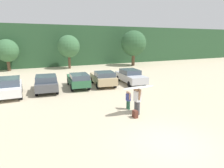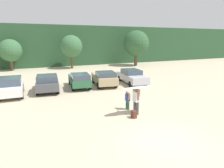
% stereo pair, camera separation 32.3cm
% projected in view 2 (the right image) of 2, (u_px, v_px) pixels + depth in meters
% --- Properties ---
extents(ground_plane, '(120.00, 120.00, 0.00)m').
position_uv_depth(ground_plane, '(166.00, 143.00, 8.90)').
color(ground_plane, '#C1B293').
extents(hillside_ridge, '(108.00, 12.00, 7.07)m').
position_uv_depth(hillside_ridge, '(56.00, 45.00, 38.54)').
color(hillside_ridge, '#284C2D').
rests_on(hillside_ridge, ground_plane).
extents(tree_far_left, '(3.33, 3.33, 4.70)m').
position_uv_depth(tree_far_left, '(10.00, 51.00, 28.88)').
color(tree_far_left, brown).
rests_on(tree_far_left, ground_plane).
extents(tree_center, '(3.52, 3.52, 5.33)m').
position_uv_depth(tree_center, '(71.00, 46.00, 31.07)').
color(tree_center, brown).
rests_on(tree_center, ground_plane).
extents(tree_far_right, '(4.47, 4.47, 6.21)m').
position_uv_depth(tree_far_right, '(136.00, 43.00, 34.40)').
color(tree_far_right, brown).
rests_on(tree_far_right, ground_plane).
extents(parked_car_white, '(2.00, 4.04, 1.57)m').
position_uv_depth(parked_car_white, '(10.00, 86.00, 16.14)').
color(parked_car_white, white).
rests_on(parked_car_white, ground_plane).
extents(parked_car_dark_gray, '(2.30, 4.36, 1.53)m').
position_uv_depth(parked_car_dark_gray, '(47.00, 82.00, 17.66)').
color(parked_car_dark_gray, '#4C4F54').
rests_on(parked_car_dark_gray, ground_plane).
extents(parked_car_forest_green, '(2.16, 4.27, 1.47)m').
position_uv_depth(parked_car_forest_green, '(79.00, 80.00, 18.97)').
color(parked_car_forest_green, '#2D6642').
rests_on(parked_car_forest_green, ground_plane).
extents(parked_car_tan, '(2.47, 4.37, 1.52)m').
position_uv_depth(parked_car_tan, '(104.00, 78.00, 19.81)').
color(parked_car_tan, tan).
rests_on(parked_car_tan, ground_plane).
extents(parked_car_silver, '(2.27, 4.91, 1.48)m').
position_uv_depth(parked_car_silver, '(132.00, 76.00, 20.88)').
color(parked_car_silver, silver).
rests_on(parked_car_silver, ground_plane).
extents(person_adult, '(0.33, 0.81, 1.74)m').
position_uv_depth(person_adult, '(136.00, 99.00, 12.13)').
color(person_adult, '#4C4C51').
rests_on(person_adult, ground_plane).
extents(person_child, '(0.24, 0.49, 1.27)m').
position_uv_depth(person_child, '(128.00, 99.00, 13.02)').
color(person_child, '#26593F').
rests_on(person_child, ground_plane).
extents(surfboard_white, '(2.22, 0.69, 0.11)m').
position_uv_depth(surfboard_white, '(138.00, 87.00, 11.87)').
color(surfboard_white, white).
extents(backpack_dropped, '(0.24, 0.34, 0.45)m').
position_uv_depth(backpack_dropped, '(134.00, 114.00, 11.70)').
color(backpack_dropped, '#592D23').
rests_on(backpack_dropped, ground_plane).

